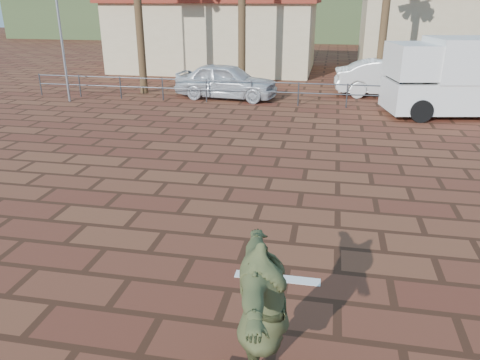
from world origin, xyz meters
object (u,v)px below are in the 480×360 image
at_px(skateboarder, 263,312).
at_px(car_silver, 227,81).
at_px(car_white, 390,78).
at_px(campervan, 465,75).

relative_size(skateboarder, car_silver, 0.47).
bearing_deg(car_white, car_silver, 101.42).
distance_m(campervan, car_silver, 9.76).
relative_size(skateboarder, campervan, 0.37).
bearing_deg(car_white, campervan, -149.91).
distance_m(campervan, car_white, 4.24).
distance_m(car_silver, car_white, 7.55).
xyz_separation_m(skateboarder, car_white, (3.19, 18.40, -0.17)).
distance_m(skateboarder, car_silver, 16.92).
xyz_separation_m(skateboarder, campervan, (5.52, 14.93, 0.54)).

